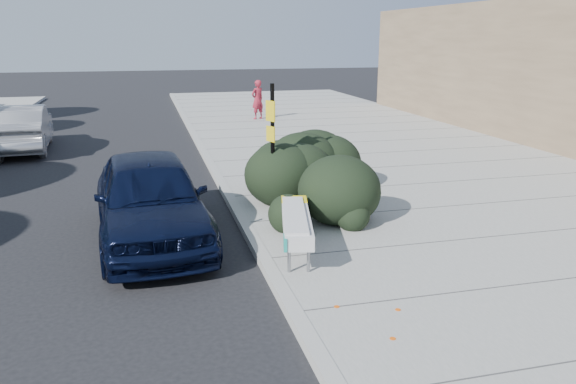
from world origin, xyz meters
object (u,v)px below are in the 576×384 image
object	(u,v)px
bench	(296,222)
pedestrian	(258,100)
sign_post	(272,139)
sedan_navy	(150,198)
bike_rack	(330,175)
wagon_silver	(21,128)

from	to	relation	value
bench	pedestrian	bearing A→B (deg)	93.53
sign_post	sedan_navy	xyz separation A→B (m)	(-2.64, -1.03, -0.85)
bench	pedestrian	size ratio (longest dim) A/B	1.34
bike_rack	sedan_navy	size ratio (longest dim) A/B	0.20
bike_rack	wagon_silver	bearing A→B (deg)	149.49
bench	pedestrian	xyz separation A→B (m)	(2.63, 16.50, 0.33)
wagon_silver	bike_rack	bearing A→B (deg)	127.77
sedan_navy	bench	bearing A→B (deg)	-38.51
sign_post	wagon_silver	world-z (taller)	sign_post
sedan_navy	sign_post	bearing A→B (deg)	17.20
bench	sedan_navy	size ratio (longest dim) A/B	0.48
pedestrian	bench	bearing A→B (deg)	52.69
bench	wagon_silver	size ratio (longest dim) A/B	0.49
bike_rack	wagon_silver	xyz separation A→B (m)	(-8.20, 9.03, 0.04)
wagon_silver	pedestrian	distance (m)	10.30
bench	sign_post	xyz separation A→B (m)	(0.19, 2.70, 0.98)
bike_rack	sedan_navy	bearing A→B (deg)	-145.73
bench	bike_rack	size ratio (longest dim) A/B	2.37
pedestrian	sign_post	bearing A→B (deg)	51.70
bench	pedestrian	world-z (taller)	pedestrian
sedan_navy	pedestrian	bearing A→B (deg)	66.95
bench	wagon_silver	bearing A→B (deg)	131.52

